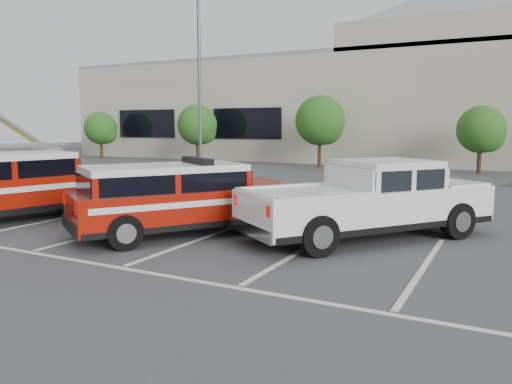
% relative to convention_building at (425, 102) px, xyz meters
% --- Properties ---
extents(ground, '(120.00, 120.00, 0.00)m').
position_rel_convention_building_xyz_m(ground, '(-0.18, -31.86, -4.72)').
color(ground, '#3C3C3F').
rests_on(ground, ground).
extents(stall_markings, '(23.00, 15.00, 0.01)m').
position_rel_convention_building_xyz_m(stall_markings, '(-0.18, -27.36, -4.71)').
color(stall_markings, silver).
rests_on(stall_markings, ground).
extents(convention_building, '(60.00, 16.99, 13.20)m').
position_rel_convention_building_xyz_m(convention_building, '(0.00, 0.00, 0.00)').
color(convention_building, beige).
rests_on(convention_building, ground).
extents(tree_far_left, '(2.77, 2.77, 3.99)m').
position_rel_convention_building_xyz_m(tree_far_left, '(-25.09, -9.82, -2.22)').
color(tree_far_left, '#3F2B19').
rests_on(tree_far_left, ground).
extents(tree_left, '(3.07, 3.07, 4.42)m').
position_rel_convention_building_xyz_m(tree_left, '(-15.09, -9.82, -1.95)').
color(tree_left, '#3F2B19').
rests_on(tree_left, ground).
extents(tree_mid_left, '(3.37, 3.37, 4.85)m').
position_rel_convention_building_xyz_m(tree_mid_left, '(-5.09, -9.82, -1.68)').
color(tree_mid_left, '#3F2B19').
rests_on(tree_mid_left, ground).
extents(tree_mid_right, '(2.77, 2.77, 3.99)m').
position_rel_convention_building_xyz_m(tree_mid_right, '(4.91, -9.82, -2.22)').
color(tree_mid_right, '#3F2B19').
rests_on(tree_mid_right, ground).
extents(light_pole_left, '(0.90, 0.60, 10.24)m').
position_rel_convention_building_xyz_m(light_pole_left, '(-8.18, -19.86, 0.47)').
color(light_pole_left, '#59595E').
rests_on(light_pole_left, ground).
extents(fire_chief_suv, '(4.88, 5.90, 2.01)m').
position_rel_convention_building_xyz_m(fire_chief_suv, '(-0.94, -31.59, -3.90)').
color(fire_chief_suv, maroon).
rests_on(fire_chief_suv, ground).
extents(white_pickup, '(5.65, 6.44, 1.97)m').
position_rel_convention_building_xyz_m(white_pickup, '(3.52, -29.74, -3.93)').
color(white_pickup, silver).
rests_on(white_pickup, ground).
extents(ladder_suv, '(3.70, 6.20, 2.29)m').
position_rel_convention_building_xyz_m(ladder_suv, '(-6.59, -32.15, -3.80)').
color(ladder_suv, maroon).
rests_on(ladder_suv, ground).
extents(utility_rig, '(4.33, 4.44, 3.60)m').
position_rel_convention_building_xyz_m(utility_rig, '(-11.18, -29.01, -4.00)').
color(utility_rig, '#59595E').
rests_on(utility_rig, ground).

